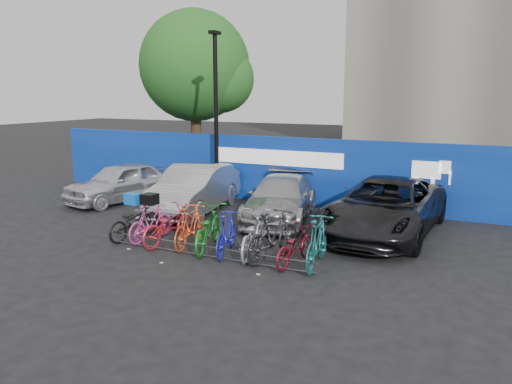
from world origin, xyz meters
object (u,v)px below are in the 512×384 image
Objects in this scene: lamppost at (216,112)px; bike_7 at (273,235)px; bike_rack at (208,251)px; car_2 at (280,198)px; bike_4 at (208,228)px; bike_9 at (317,242)px; bike_2 at (169,225)px; bike_5 at (226,234)px; car_1 at (194,189)px; bike_3 at (190,226)px; tree at (199,69)px; bike_6 at (252,234)px; car_0 at (121,182)px; bike_1 at (151,222)px; car_3 at (385,207)px; bike_8 at (295,246)px; bike_0 at (134,221)px.

bike_7 is (4.69, -5.43, -2.66)m from lamppost.
bike_rack is 4.31m from car_2.
bike_9 is at bearing 164.48° from bike_4.
lamppost is 6.69m from bike_4.
bike_5 reaches higher than bike_2.
bike_4 is at bearing 12.48° from bike_7.
car_1 is 6.40m from bike_9.
car_2 is 2.61× the size of bike_5.
bike_3 is 1.18m from bike_5.
bike_3 is (5.89, -10.05, -4.52)m from tree.
tree is at bearing -52.45° from bike_9.
bike_5 is 0.90× the size of bike_9.
bike_4 reaches higher than bike_6.
bike_9 is (2.32, 0.11, 0.06)m from bike_5.
car_1 reaches higher than car_0.
bike_7 reaches higher than bike_6.
bike_rack is 2.84× the size of bike_9.
car_0 is 7.49m from bike_5.
lamppost is at bearing -73.95° from bike_1.
bike_rack is 1.16× the size of car_1.
bike_9 is at bearing -173.38° from bike_2.
bike_rack is at bearing 138.20° from bike_3.
car_3 is 2.69× the size of bike_4.
car_1 is 2.99m from car_2.
lamppost is 7.10m from bike_5.
bike_9 reaches higher than bike_4.
bike_9 is at bearing -163.51° from bike_8.
bike_8 is at bearing -43.30° from car_1.
bike_8 is at bearing 159.66° from bike_6.
bike_1 is at bearing -86.66° from car_1.
bike_7 reaches higher than bike_5.
bike_4 is at bearing -26.51° from bike_5.
car_2 is at bearing -100.74° from bike_5.
tree reaches higher than bike_2.
bike_6 is at bearing -52.55° from tree.
car_1 is 3.59m from bike_2.
bike_8 is (8.86, -10.18, -4.62)m from tree.
bike_1 is at bearing 2.93° from bike_2.
tree is 12.94m from car_3.
tree is at bearing -56.01° from bike_2.
bike_3 is 1.07× the size of bike_8.
car_2 is 2.52× the size of bike_0.
bike_6 is at bearing -49.50° from car_1.
car_2 is (0.11, 4.28, 0.51)m from bike_rack.
bike_8 is 0.54m from bike_9.
bike_rack is at bearing -19.46° from car_0.
bike_3 is at bearing -172.50° from bike_0.
car_3 is 3.55m from bike_9.
bike_4 is (0.53, -0.01, 0.01)m from bike_3.
car_0 is at bearing 146.21° from bike_rack.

